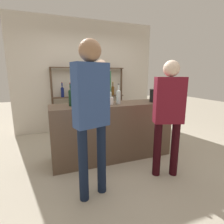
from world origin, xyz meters
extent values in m
plane|color=#B2A893|center=(0.00, 0.00, 0.00)|extent=(16.00, 16.00, 0.00)
cube|color=brown|center=(0.00, 0.00, 0.48)|extent=(2.05, 0.59, 0.97)
cube|color=beige|center=(0.00, 1.89, 1.40)|extent=(3.65, 0.12, 2.80)
cylinder|color=#4C3828|center=(-0.91, 1.71, 0.81)|extent=(0.05, 0.05, 1.63)
cylinder|color=#4C3828|center=(0.91, 1.71, 0.81)|extent=(0.05, 0.05, 1.63)
cube|color=#4C3828|center=(0.00, 1.71, 1.62)|extent=(1.87, 0.18, 0.02)
cube|color=#4C3828|center=(0.00, 1.71, 0.90)|extent=(1.87, 0.18, 0.02)
cylinder|color=#0F1956|center=(-0.66, 1.71, 1.02)|extent=(0.08, 0.08, 0.22)
cone|color=#0F1956|center=(-0.66, 1.71, 1.14)|extent=(0.08, 0.08, 0.04)
cylinder|color=#0F1956|center=(-0.66, 1.71, 1.21)|extent=(0.03, 0.03, 0.09)
cylinder|color=maroon|center=(-0.66, 1.71, 1.26)|extent=(0.03, 0.03, 0.01)
cylinder|color=brown|center=(-0.40, 1.71, 1.02)|extent=(0.07, 0.07, 0.24)
cone|color=brown|center=(-0.40, 1.71, 1.16)|extent=(0.07, 0.07, 0.03)
cylinder|color=brown|center=(-0.40, 1.71, 1.21)|extent=(0.03, 0.03, 0.08)
cylinder|color=#232328|center=(-0.40, 1.71, 1.25)|extent=(0.03, 0.03, 0.01)
cylinder|color=#0F1956|center=(-0.13, 1.71, 1.00)|extent=(0.07, 0.07, 0.20)
cone|color=#0F1956|center=(-0.13, 1.71, 1.12)|extent=(0.07, 0.07, 0.03)
cylinder|color=#0F1956|center=(-0.13, 1.71, 1.17)|extent=(0.03, 0.03, 0.08)
cylinder|color=black|center=(-0.13, 1.71, 1.22)|extent=(0.03, 0.03, 0.01)
cylinder|color=#0F1956|center=(0.13, 1.71, 1.00)|extent=(0.07, 0.07, 0.19)
cone|color=#0F1956|center=(0.13, 1.71, 1.11)|extent=(0.07, 0.07, 0.03)
cylinder|color=#0F1956|center=(0.13, 1.71, 1.16)|extent=(0.03, 0.03, 0.07)
cylinder|color=gold|center=(0.13, 1.71, 1.20)|extent=(0.03, 0.03, 0.01)
cylinder|color=silver|center=(0.40, 1.71, 1.01)|extent=(0.07, 0.07, 0.21)
cone|color=silver|center=(0.40, 1.71, 1.14)|extent=(0.07, 0.07, 0.03)
cylinder|color=silver|center=(0.40, 1.71, 1.19)|extent=(0.03, 0.03, 0.08)
cylinder|color=gold|center=(0.40, 1.71, 1.24)|extent=(0.03, 0.03, 0.01)
cylinder|color=brown|center=(0.66, 1.71, 1.02)|extent=(0.08, 0.08, 0.22)
cone|color=brown|center=(0.66, 1.71, 1.14)|extent=(0.08, 0.08, 0.03)
cylinder|color=brown|center=(0.66, 1.71, 1.21)|extent=(0.03, 0.03, 0.09)
cylinder|color=gold|center=(0.66, 1.71, 1.26)|extent=(0.03, 0.03, 0.01)
cylinder|color=black|center=(-0.44, -0.13, 1.06)|extent=(0.08, 0.08, 0.19)
cone|color=black|center=(-0.44, -0.13, 1.17)|extent=(0.08, 0.08, 0.04)
cylinder|color=black|center=(-0.44, -0.13, 1.24)|extent=(0.03, 0.03, 0.09)
cylinder|color=maroon|center=(-0.44, -0.13, 1.29)|extent=(0.03, 0.03, 0.01)
cylinder|color=silver|center=(-0.01, 0.10, 1.06)|extent=(0.08, 0.08, 0.18)
cone|color=silver|center=(-0.01, 0.10, 1.17)|extent=(0.08, 0.08, 0.03)
cylinder|color=silver|center=(-0.01, 0.10, 1.23)|extent=(0.03, 0.03, 0.09)
cylinder|color=gold|center=(-0.01, 0.10, 1.28)|extent=(0.03, 0.03, 0.01)
cylinder|color=black|center=(-0.19, 0.16, 1.07)|extent=(0.07, 0.07, 0.21)
cone|color=black|center=(-0.19, 0.16, 1.19)|extent=(0.07, 0.07, 0.03)
cylinder|color=black|center=(-0.19, 0.16, 1.24)|extent=(0.03, 0.03, 0.07)
cylinder|color=gold|center=(-0.19, 0.16, 1.29)|extent=(0.03, 0.03, 0.01)
cylinder|color=black|center=(-0.29, 0.08, 1.07)|extent=(0.08, 0.08, 0.20)
cone|color=black|center=(-0.29, 0.08, 1.19)|extent=(0.08, 0.08, 0.04)
cylinder|color=black|center=(-0.29, 0.08, 1.24)|extent=(0.03, 0.03, 0.07)
cylinder|color=#232328|center=(-0.29, 0.08, 1.28)|extent=(0.03, 0.03, 0.01)
cylinder|color=silver|center=(0.10, -0.05, 1.07)|extent=(0.07, 0.07, 0.21)
cone|color=silver|center=(0.10, -0.05, 1.20)|extent=(0.07, 0.07, 0.03)
cylinder|color=silver|center=(0.10, -0.05, 1.25)|extent=(0.03, 0.03, 0.08)
cylinder|color=black|center=(0.10, -0.05, 1.29)|extent=(0.03, 0.03, 0.01)
cylinder|color=black|center=(-0.68, 0.01, 1.08)|extent=(0.08, 0.08, 0.24)
cone|color=black|center=(-0.68, 0.01, 1.22)|extent=(0.08, 0.08, 0.04)
cylinder|color=black|center=(-0.68, 0.01, 1.28)|extent=(0.03, 0.03, 0.08)
cylinder|color=maroon|center=(-0.68, 0.01, 1.32)|extent=(0.03, 0.03, 0.01)
cylinder|color=black|center=(0.81, -0.09, 1.08)|extent=(0.22, 0.22, 0.22)
cylinder|color=black|center=(0.81, -0.09, 1.19)|extent=(0.23, 0.23, 0.01)
cylinder|color=silver|center=(-0.07, -0.07, 1.03)|extent=(0.13, 0.13, 0.12)
sphere|color=tan|center=(-0.09, -0.04, 1.00)|extent=(0.02, 0.02, 0.02)
sphere|color=tan|center=(-0.04, -0.07, 1.03)|extent=(0.02, 0.02, 0.02)
sphere|color=tan|center=(-0.08, -0.08, 1.03)|extent=(0.02, 0.02, 0.02)
sphere|color=tan|center=(-0.09, -0.09, 0.99)|extent=(0.02, 0.02, 0.02)
sphere|color=tan|center=(-0.10, -0.06, 1.00)|extent=(0.02, 0.02, 0.02)
cylinder|color=#121C33|center=(-0.46, -0.85, 0.44)|extent=(0.11, 0.11, 0.88)
cylinder|color=#121C33|center=(-0.69, -0.92, 0.44)|extent=(0.11, 0.11, 0.88)
cube|color=navy|center=(-0.57, -0.89, 1.22)|extent=(0.42, 0.27, 0.69)
sphere|color=#936B4C|center=(-0.57, -0.89, 1.69)|extent=(0.24, 0.24, 0.24)
cylinder|color=black|center=(-0.06, 0.77, 0.43)|extent=(0.11, 0.11, 0.85)
cylinder|color=black|center=(0.18, 0.86, 0.43)|extent=(0.11, 0.11, 0.85)
cube|color=#2D6B38|center=(0.06, 0.81, 1.19)|extent=(0.43, 0.29, 0.67)
sphere|color=#DBB293|center=(0.06, 0.81, 1.64)|extent=(0.23, 0.23, 0.23)
cylinder|color=black|center=(0.65, -0.86, 0.40)|extent=(0.11, 0.11, 0.79)
cylinder|color=black|center=(0.41, -0.77, 0.40)|extent=(0.11, 0.11, 0.79)
cube|color=maroon|center=(0.53, -0.81, 1.10)|extent=(0.43, 0.30, 0.63)
sphere|color=beige|center=(0.53, -0.81, 1.53)|extent=(0.21, 0.21, 0.21)
camera|label=1|loc=(-1.02, -2.74, 1.44)|focal=28.00mm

